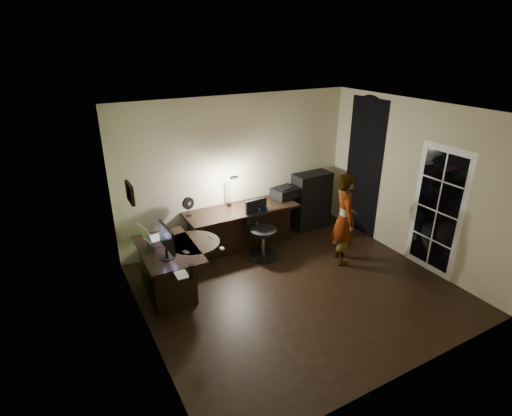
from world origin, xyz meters
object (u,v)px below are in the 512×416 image
desk_left (170,270)px  cabinet (311,200)px  desk_right (242,228)px  person (344,219)px  office_chair (263,231)px  monitor (166,247)px

desk_left → cabinet: cabinet is taller
desk_right → person: size_ratio=1.28×
desk_left → office_chair: (1.75, 0.24, 0.13)m
cabinet → monitor: bearing=-162.4°
desk_right → monitor: 2.02m
office_chair → person: (1.11, -0.78, 0.29)m
person → desk_left: bearing=101.3°
cabinet → desk_right: bearing=-177.2°
desk_left → office_chair: size_ratio=1.27×
cabinet → monitor: (-3.30, -1.11, 0.34)m
desk_left → office_chair: bearing=9.4°
desk_left → person: size_ratio=0.81×
desk_left → person: person is taller
desk_right → person: person is taller
desk_left → cabinet: (3.20, 0.85, 0.20)m
monitor → person: 2.97m
desk_right → monitor: bearing=-148.9°
monitor → desk_right: bearing=27.9°
desk_left → cabinet: size_ratio=1.13×
desk_right → monitor: monitor is taller
cabinet → person: 1.45m
desk_right → office_chair: bearing=-71.8°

